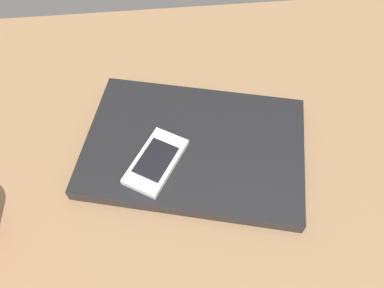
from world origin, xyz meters
TOP-DOWN VIEW (x-y plane):
  - desk_surface at (0.00, 0.00)cm, footprint 120.00×80.00cm
  - laptop_closed at (0.38, -1.13)cm, footprint 40.01×31.78cm
  - cell_phone_on_laptop at (6.32, 2.16)cm, footprint 10.86×12.49cm

SIDE VIEW (x-z plane):
  - desk_surface at x=0.00cm, z-range 0.00..3.00cm
  - laptop_closed at x=0.38cm, z-range 3.00..5.39cm
  - cell_phone_on_laptop at x=6.32cm, z-range 5.36..6.51cm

